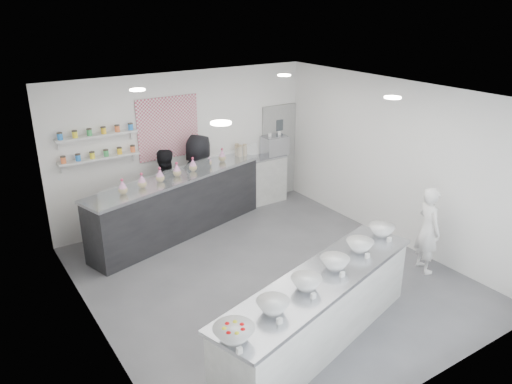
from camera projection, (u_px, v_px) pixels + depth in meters
floor at (269, 277)px, 8.22m from camera, size 6.00×6.00×0.00m
ceiling at (272, 95)px, 7.13m from camera, size 6.00×6.00×0.00m
back_wall at (185, 147)px, 10.01m from camera, size 5.50×0.00×5.50m
left_wall at (91, 237)px, 6.27m from camera, size 0.00×6.00×6.00m
right_wall at (394, 162)px, 9.08m from camera, size 0.00×6.00×6.00m
back_door at (279, 151)px, 11.33m from camera, size 0.88×0.04×2.10m
pattern_panel at (168, 128)px, 9.65m from camera, size 1.25×0.03×1.20m
jar_shelf_lower at (99, 158)px, 9.00m from camera, size 1.45×0.22×0.04m
jar_shelf_upper at (97, 135)px, 8.85m from camera, size 1.45×0.22×0.04m
preserve_jars at (98, 143)px, 8.88m from camera, size 1.45×0.10×0.56m
downlight_0 at (221, 123)px, 5.64m from camera, size 0.24×0.24×0.02m
downlight_1 at (393, 98)px, 7.07m from camera, size 0.24×0.24×0.02m
downlight_2 at (137, 90)px, 7.67m from camera, size 0.24×0.24×0.02m
downlight_3 at (284, 75)px, 9.10m from camera, size 0.24×0.24×0.02m
prep_counter at (319, 310)px, 6.54m from camera, size 3.61×1.74×0.96m
back_bar at (179, 205)px, 9.54m from camera, size 3.87×1.72×1.18m
sneeze_guard at (189, 172)px, 9.06m from camera, size 3.63×1.04×0.32m
espresso_ledge at (256, 181)px, 10.99m from camera, size 1.42×0.45×1.06m
espresso_machine at (275, 146)px, 10.97m from camera, size 0.54×0.38×0.41m
cup_stacks at (241, 153)px, 10.53m from camera, size 0.24×0.24×0.38m
prep_bowls at (321, 273)px, 6.34m from camera, size 3.64×1.47×0.16m
label_cards at (339, 297)px, 5.89m from camera, size 3.31×0.04×0.07m
cookie_bags at (177, 169)px, 9.27m from camera, size 2.50×0.85×0.28m
woman_prep at (428, 230)px, 8.20m from camera, size 0.51×0.63×1.48m
staff_left at (165, 191)px, 9.60m from camera, size 0.91×0.77×1.66m
staff_right at (200, 180)px, 9.91m from camera, size 1.06×0.89×1.84m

